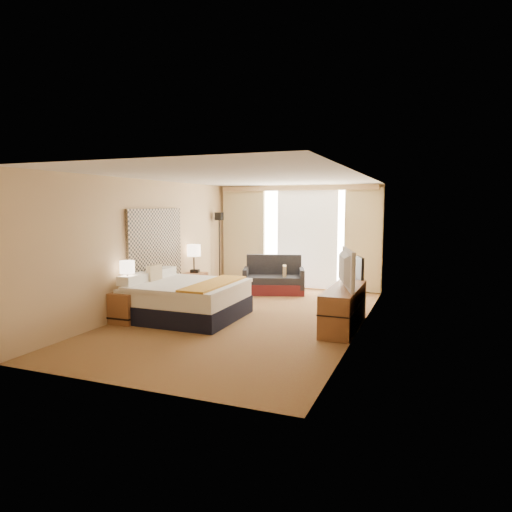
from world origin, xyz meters
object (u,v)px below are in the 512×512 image
(lamp_left, at_px, (127,268))
(lamp_right, at_px, (194,251))
(television, at_px, (341,269))
(media_dresser, at_px, (344,308))
(desk_chair, at_px, (352,289))
(loveseat, at_px, (274,281))
(floor_lamp, at_px, (219,234))
(nightstand_left, at_px, (127,307))
(nightstand_right, at_px, (195,285))
(bed, at_px, (186,299))

(lamp_left, height_order, lamp_right, lamp_right)
(television, bearing_deg, media_dresser, -64.65)
(desk_chair, xyz_separation_m, lamp_right, (-3.70, 0.49, 0.55))
(media_dresser, bearing_deg, loveseat, 130.21)
(floor_lamp, bearing_deg, nightstand_left, -89.56)
(media_dresser, bearing_deg, television, -136.74)
(lamp_left, distance_m, lamp_right, 2.47)
(desk_chair, relative_size, television, 0.97)
(nightstand_right, distance_m, lamp_left, 2.53)
(bed, distance_m, lamp_right, 2.14)
(nightstand_left, relative_size, bed, 0.28)
(nightstand_right, bearing_deg, loveseat, 34.95)
(floor_lamp, distance_m, desk_chair, 4.22)
(nightstand_left, xyz_separation_m, desk_chair, (3.68, 2.05, 0.22))
(loveseat, xyz_separation_m, lamp_right, (-1.58, -1.05, 0.76))
(nightstand_right, distance_m, media_dresser, 3.97)
(loveseat, xyz_separation_m, desk_chair, (2.12, -1.54, 0.20))
(bed, bearing_deg, desk_chair, 25.18)
(lamp_left, bearing_deg, nightstand_right, 89.67)
(floor_lamp, xyz_separation_m, desk_chair, (3.71, -1.83, -0.86))
(media_dresser, bearing_deg, desk_chair, 91.41)
(nightstand_left, relative_size, desk_chair, 0.49)
(lamp_right, height_order, television, television)
(media_dresser, distance_m, loveseat, 3.32)
(nightstand_left, distance_m, lamp_right, 2.66)
(desk_chair, bearing_deg, media_dresser, -110.95)
(media_dresser, relative_size, desk_chair, 1.61)
(bed, xyz_separation_m, desk_chair, (2.87, 1.35, 0.15))
(nightstand_left, height_order, lamp_right, lamp_right)
(media_dresser, bearing_deg, nightstand_left, -164.16)
(floor_lamp, height_order, lamp_right, floor_lamp)
(nightstand_left, height_order, television, television)
(television, bearing_deg, desk_chair, -19.31)
(loveseat, distance_m, television, 3.41)
(nightstand_right, distance_m, loveseat, 1.90)
(lamp_right, bearing_deg, lamp_left, -89.64)
(lamp_left, bearing_deg, floor_lamp, 90.24)
(media_dresser, xyz_separation_m, desk_chair, (-0.02, 1.00, 0.15))
(media_dresser, relative_size, loveseat, 1.12)
(loveseat, distance_m, floor_lamp, 1.93)
(nightstand_left, relative_size, television, 0.48)
(floor_lamp, distance_m, lamp_left, 3.83)
(desk_chair, xyz_separation_m, television, (-0.03, -1.04, 0.53))
(media_dresser, height_order, lamp_left, lamp_left)
(nightstand_left, relative_size, lamp_right, 0.85)
(bed, distance_m, lamp_left, 1.21)
(loveseat, relative_size, floor_lamp, 0.84)
(floor_lamp, bearing_deg, lamp_left, -89.76)
(desk_chair, relative_size, lamp_left, 2.02)
(nightstand_right, bearing_deg, nightstand_left, -90.00)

